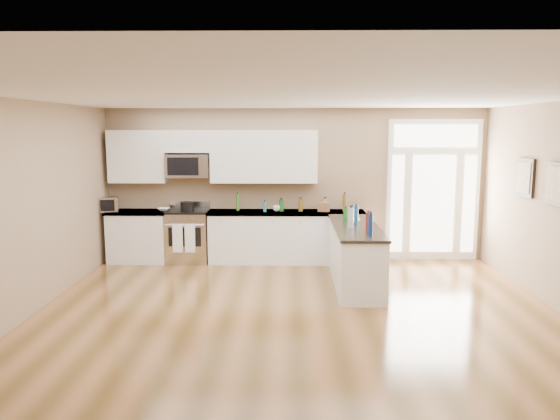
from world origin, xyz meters
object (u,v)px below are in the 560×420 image
peninsula_cabinet (355,257)px  toaster_oven (110,204)px  kitchen_range (188,236)px  stockpot (187,206)px

peninsula_cabinet → toaster_oven: (-4.28, 1.34, 0.64)m
kitchen_range → stockpot: (0.02, -0.10, 0.56)m
toaster_oven → peninsula_cabinet: bearing=-27.3°
peninsula_cabinet → toaster_oven: 4.53m
peninsula_cabinet → kitchen_range: (-2.89, 1.45, 0.05)m
stockpot → kitchen_range: bearing=100.5°
peninsula_cabinet → kitchen_range: kitchen_range is taller
peninsula_cabinet → stockpot: (-2.87, 1.35, 0.61)m
kitchen_range → toaster_oven: (-1.38, -0.10, 0.60)m
stockpot → toaster_oven: size_ratio=0.78×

